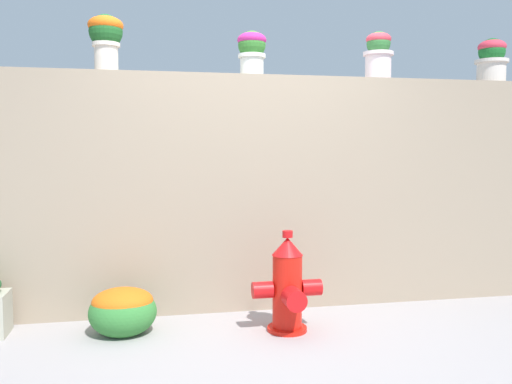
{
  "coord_description": "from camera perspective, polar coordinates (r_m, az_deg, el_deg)",
  "views": [
    {
      "loc": [
        -0.8,
        -3.58,
        1.33
      ],
      "look_at": [
        0.06,
        0.72,
        1.0
      ],
      "focal_mm": 37.73,
      "sensor_mm": 36.0,
      "label": 1
    }
  ],
  "objects": [
    {
      "name": "flower_bush_left",
      "position": [
        4.11,
        -13.95,
        -11.95
      ],
      "size": [
        0.49,
        0.44,
        0.36
      ],
      "color": "#368137",
      "rests_on": "ground"
    },
    {
      "name": "potted_plant_2",
      "position": [
        4.65,
        -0.44,
        14.89
      ],
      "size": [
        0.24,
        0.24,
        0.38
      ],
      "color": "silver",
      "rests_on": "stone_wall"
    },
    {
      "name": "stone_wall",
      "position": [
        4.59,
        -1.18,
        -0.06
      ],
      "size": [
        5.31,
        0.37,
        1.95
      ],
      "primitive_type": "cube",
      "color": "gray",
      "rests_on": "ground"
    },
    {
      "name": "ground_plane",
      "position": [
        3.9,
        1.31,
        -15.59
      ],
      "size": [
        24.0,
        24.0,
        0.0
      ],
      "primitive_type": "plane",
      "color": "#9E9798"
    },
    {
      "name": "potted_plant_4",
      "position": [
        5.55,
        23.71,
        12.83
      ],
      "size": [
        0.3,
        0.3,
        0.41
      ],
      "color": "beige",
      "rests_on": "stone_wall"
    },
    {
      "name": "potted_plant_1",
      "position": [
        4.64,
        -15.64,
        15.66
      ],
      "size": [
        0.28,
        0.28,
        0.46
      ],
      "color": "beige",
      "rests_on": "stone_wall"
    },
    {
      "name": "potted_plant_3",
      "position": [
        4.96,
        12.85,
        14.18
      ],
      "size": [
        0.26,
        0.26,
        0.42
      ],
      "color": "silver",
      "rests_on": "stone_wall"
    },
    {
      "name": "fire_hydrant",
      "position": [
        4.02,
        3.39,
        -10.09
      ],
      "size": [
        0.51,
        0.42,
        0.75
      ],
      "color": "red",
      "rests_on": "ground"
    }
  ]
}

